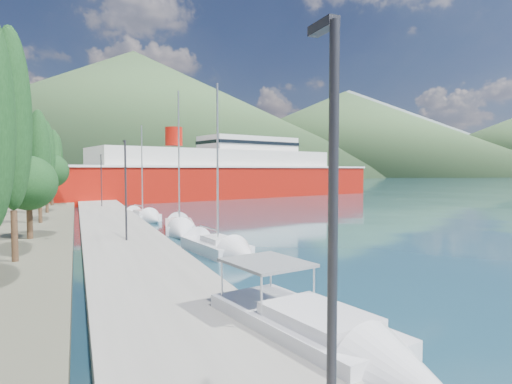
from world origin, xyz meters
name	(u,v)px	position (x,y,z in m)	size (l,w,h in m)	color
ground	(118,187)	(0.00, 120.00, 0.00)	(1400.00, 1400.00, 0.00)	#1A3D4D
quay	(110,222)	(-9.00, 26.00, 0.40)	(5.00, 88.00, 0.80)	gray
hills_far	(184,121)	(138.59, 618.73, 77.39)	(1480.00, 900.00, 180.00)	slate
hills_near	(203,122)	(98.04, 372.50, 49.18)	(1010.00, 520.00, 115.00)	#3A5832
tree_row	(45,161)	(-14.51, 32.43, 5.89)	(4.13, 62.61, 11.13)	#47301E
lamp_posts	(123,186)	(-9.00, 14.16, 4.08)	(0.15, 49.28, 6.06)	#2D2D33
motor_cruiser	(338,357)	(-5.96, -5.22, 0.50)	(3.88, 8.47, 3.01)	#0C1934
sailboat_near	(230,253)	(-3.67, 9.23, 0.30)	(3.40, 8.00, 11.13)	silver
sailboat_mid	(180,230)	(-4.20, 19.47, 0.30)	(3.83, 8.90, 12.42)	silver
sailboat_far	(148,218)	(-5.27, 29.04, 0.30)	(3.71, 7.40, 10.42)	silver
ferry	(220,176)	(12.78, 61.08, 3.94)	(66.64, 28.66, 12.95)	#9E1208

